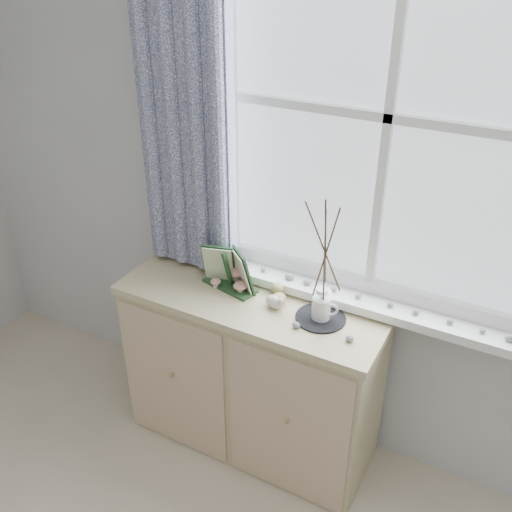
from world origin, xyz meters
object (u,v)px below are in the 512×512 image
(botanical_book, at_px, (226,271))
(toadstool_cluster, at_px, (235,276))
(twig_pitcher, at_px, (325,248))
(sideboard, at_px, (251,373))

(botanical_book, bearing_deg, toadstool_cluster, 86.77)
(botanical_book, height_order, twig_pitcher, twig_pitcher)
(sideboard, height_order, toadstool_cluster, toadstool_cluster)
(sideboard, relative_size, botanical_book, 4.14)
(botanical_book, relative_size, toadstool_cluster, 1.66)
(botanical_book, xyz_separation_m, toadstool_cluster, (0.01, 0.05, -0.05))
(botanical_book, relative_size, twig_pitcher, 0.50)
(toadstool_cluster, xyz_separation_m, twig_pitcher, (0.44, -0.05, 0.29))
(sideboard, bearing_deg, twig_pitcher, 1.11)
(toadstool_cluster, distance_m, twig_pitcher, 0.52)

